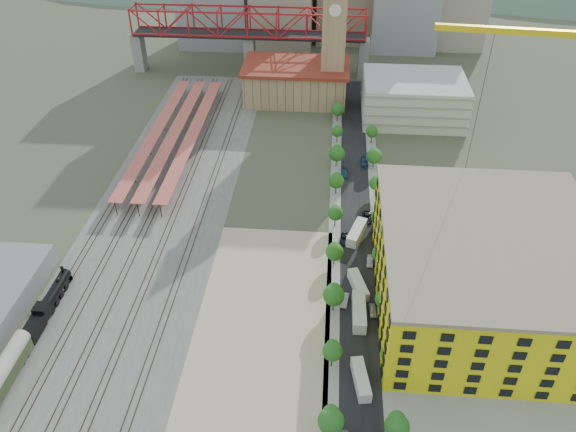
# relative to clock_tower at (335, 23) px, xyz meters

# --- Properties ---
(ground) EXTENTS (400.00, 400.00, 0.00)m
(ground) POSITION_rel_clock_tower_xyz_m (-8.00, -79.99, -28.70)
(ground) COLOR #474C38
(ground) RESTS_ON ground
(ballast_strip) EXTENTS (36.00, 165.00, 0.06)m
(ballast_strip) POSITION_rel_clock_tower_xyz_m (-44.00, -62.49, -28.67)
(ballast_strip) COLOR #605E59
(ballast_strip) RESTS_ON ground
(dirt_lot) EXTENTS (28.00, 67.00, 0.06)m
(dirt_lot) POSITION_rel_clock_tower_xyz_m (-12.00, -111.49, -28.67)
(dirt_lot) COLOR tan
(dirt_lot) RESTS_ON ground
(street_asphalt) EXTENTS (12.00, 170.00, 0.06)m
(street_asphalt) POSITION_rel_clock_tower_xyz_m (8.00, -64.99, -28.67)
(street_asphalt) COLOR black
(street_asphalt) RESTS_ON ground
(sidewalk_west) EXTENTS (3.00, 170.00, 0.04)m
(sidewalk_west) POSITION_rel_clock_tower_xyz_m (2.50, -64.99, -28.68)
(sidewalk_west) COLOR gray
(sidewalk_west) RESTS_ON ground
(sidewalk_east) EXTENTS (3.00, 170.00, 0.04)m
(sidewalk_east) POSITION_rel_clock_tower_xyz_m (13.50, -64.99, -28.68)
(sidewalk_east) COLOR gray
(sidewalk_east) RESTS_ON ground
(construction_pad) EXTENTS (50.00, 90.00, 0.06)m
(construction_pad) POSITION_rel_clock_tower_xyz_m (37.00, -99.99, -28.67)
(construction_pad) COLOR gray
(construction_pad) RESTS_ON ground
(rail_tracks) EXTENTS (26.56, 160.00, 0.18)m
(rail_tracks) POSITION_rel_clock_tower_xyz_m (-45.80, -62.49, -28.55)
(rail_tracks) COLOR #382B23
(rail_tracks) RESTS_ON ground
(platform_canopies) EXTENTS (16.00, 80.00, 4.12)m
(platform_canopies) POSITION_rel_clock_tower_xyz_m (-49.00, -34.99, -24.70)
(platform_canopies) COLOR #BA6047
(platform_canopies) RESTS_ON ground
(station_hall) EXTENTS (38.00, 24.00, 13.10)m
(station_hall) POSITION_rel_clock_tower_xyz_m (-13.00, 2.01, -22.03)
(station_hall) COLOR tan
(station_hall) RESTS_ON ground
(clock_tower) EXTENTS (12.00, 12.00, 52.00)m
(clock_tower) POSITION_rel_clock_tower_xyz_m (0.00, 0.00, 0.00)
(clock_tower) COLOR tan
(clock_tower) RESTS_ON ground
(parking_garage) EXTENTS (34.00, 26.00, 14.00)m
(parking_garage) POSITION_rel_clock_tower_xyz_m (28.00, -9.99, -21.70)
(parking_garage) COLOR silver
(parking_garage) RESTS_ON ground
(truss_bridge) EXTENTS (94.00, 9.60, 25.60)m
(truss_bridge) POSITION_rel_clock_tower_xyz_m (-33.00, 25.01, -9.83)
(truss_bridge) COLOR gray
(truss_bridge) RESTS_ON ground
(construction_building) EXTENTS (44.60, 50.60, 18.80)m
(construction_building) POSITION_rel_clock_tower_xyz_m (34.00, -99.99, -19.29)
(construction_building) COLOR yellow
(construction_building) RESTS_ON ground
(street_trees) EXTENTS (15.40, 124.40, 8.00)m
(street_trees) POSITION_rel_clock_tower_xyz_m (8.00, -74.99, -28.70)
(street_trees) COLOR #215E1C
(street_trees) RESTS_ON ground
(distant_hills) EXTENTS (647.00, 264.00, 227.00)m
(distant_hills) POSITION_rel_clock_tower_xyz_m (37.28, 180.01, -108.23)
(distant_hills) COLOR #4C6B59
(distant_hills) RESTS_ON ground
(locomotive) EXTENTS (2.76, 21.30, 5.32)m
(locomotive) POSITION_rel_clock_tower_xyz_m (-58.00, -109.62, -26.71)
(locomotive) COLOR black
(locomotive) RESTS_ON ground
(coach) EXTENTS (3.06, 17.75, 5.57)m
(coach) POSITION_rel_clock_tower_xyz_m (-58.00, -129.41, -25.73)
(coach) COLOR #2F3D21
(coach) RESTS_ON ground
(site_trailer_a) EXTENTS (3.87, 9.21, 2.45)m
(site_trailer_a) POSITION_rel_clock_tower_xyz_m (8.00, -123.61, -27.47)
(site_trailer_a) COLOR silver
(site_trailer_a) RESTS_ON ground
(site_trailer_b) EXTENTS (2.89, 10.45, 2.85)m
(site_trailer_b) POSITION_rel_clock_tower_xyz_m (8.00, -106.49, -27.27)
(site_trailer_b) COLOR silver
(site_trailer_b) RESTS_ON ground
(site_trailer_c) EXTENTS (4.82, 9.24, 2.45)m
(site_trailer_c) POSITION_rel_clock_tower_xyz_m (8.00, -98.03, -27.47)
(site_trailer_c) COLOR silver
(site_trailer_c) RESTS_ON ground
(site_trailer_d) EXTENTS (5.53, 10.26, 2.72)m
(site_trailer_d) POSITION_rel_clock_tower_xyz_m (8.00, -79.06, -27.34)
(site_trailer_d) COLOR silver
(site_trailer_d) RESTS_ON ground
(car_1) EXTENTS (2.04, 4.39, 1.39)m
(car_1) POSITION_rel_clock_tower_xyz_m (5.00, -102.54, -28.00)
(car_1) COLOR #ABACB1
(car_1) RESTS_ON ground
(car_2) EXTENTS (2.73, 5.04, 1.34)m
(car_2) POSITION_rel_clock_tower_xyz_m (5.00, -81.06, -28.03)
(car_2) COLOR black
(car_2) RESTS_ON ground
(car_3) EXTENTS (2.21, 4.90, 1.39)m
(car_3) POSITION_rel_clock_tower_xyz_m (5.00, -50.04, -28.00)
(car_3) COLOR navy
(car_3) RESTS_ON ground
(car_4) EXTENTS (1.82, 4.00, 1.33)m
(car_4) POSITION_rel_clock_tower_xyz_m (11.00, -105.15, -28.03)
(car_4) COLOR #B8B8B8
(car_4) RESTS_ON ground
(car_5) EXTENTS (1.68, 4.17, 1.35)m
(car_5) POSITION_rel_clock_tower_xyz_m (11.00, -88.93, -28.02)
(car_5) COLOR #A5A5AA
(car_5) RESTS_ON ground
(car_6) EXTENTS (2.75, 5.38, 1.45)m
(car_6) POSITION_rel_clock_tower_xyz_m (11.00, -71.40, -27.97)
(car_6) COLOR black
(car_6) RESTS_ON ground
(car_7) EXTENTS (2.31, 5.29, 1.52)m
(car_7) POSITION_rel_clock_tower_xyz_m (11.00, -43.36, -27.94)
(car_7) COLOR navy
(car_7) RESTS_ON ground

